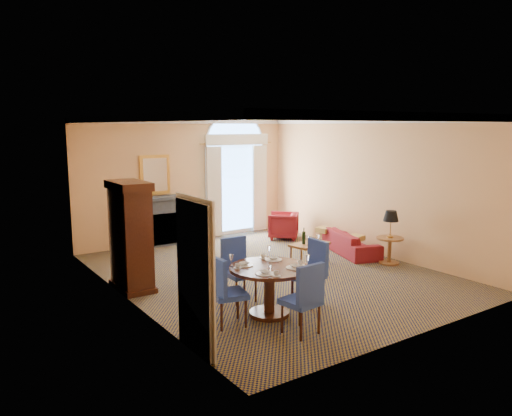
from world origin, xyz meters
TOP-DOWN VIEW (x-y plane):
  - ground at (0.00, 0.00)m, footprint 7.50×7.50m
  - room_envelope at (-0.03, 0.67)m, footprint 6.04×7.52m
  - armoire at (-2.72, 0.63)m, footprint 0.58×1.03m
  - dining_table at (-1.38, -1.90)m, footprint 1.29×1.29m
  - dining_chair_north at (-1.40, -0.96)m, footprint 0.50×0.52m
  - dining_chair_south at (-1.42, -2.84)m, footprint 0.55×0.55m
  - dining_chair_east at (-0.44, -1.86)m, footprint 0.61×0.61m
  - dining_chair_west at (-2.21, -1.87)m, footprint 0.59×0.59m
  - sofa at (2.55, 0.20)m, footprint 1.25×1.96m
  - armchair at (2.19, 2.40)m, footprint 1.09×1.09m
  - coffee_table at (1.16, 0.11)m, footprint 0.97×0.65m
  - side_table at (2.60, -0.93)m, footprint 0.60×0.60m

SIDE VIEW (x-z plane):
  - ground at x=0.00m, z-range 0.00..0.00m
  - sofa at x=2.55m, z-range 0.00..0.53m
  - armchair at x=2.19m, z-range 0.00..0.71m
  - coffee_table at x=1.16m, z-range 0.02..0.84m
  - dining_table at x=-1.38m, z-range 0.09..1.10m
  - dining_chair_north at x=-1.40m, z-range 0.08..1.17m
  - dining_chair_south at x=-1.42m, z-range 0.08..1.17m
  - dining_chair_east at x=-0.44m, z-range 0.08..1.17m
  - dining_chair_west at x=-2.21m, z-range 0.08..1.17m
  - side_table at x=2.60m, z-range 0.15..1.32m
  - armoire at x=-2.72m, z-range -0.04..1.99m
  - room_envelope at x=-0.03m, z-range 0.78..4.23m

